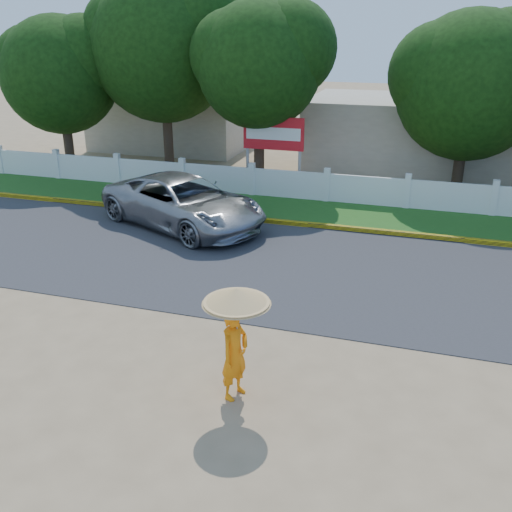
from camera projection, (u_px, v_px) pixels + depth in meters
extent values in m
plane|color=#9E8460|center=(228.00, 346.00, 12.15)|extent=(120.00, 120.00, 0.00)
cube|color=#38383A|center=(282.00, 266.00, 16.13)|extent=(60.00, 7.00, 0.02)
cube|color=#2D601E|center=(318.00, 212.00, 20.77)|extent=(60.00, 3.50, 0.03)
cube|color=yellow|center=(309.00, 225.00, 19.24)|extent=(40.00, 0.18, 0.16)
cube|color=silver|center=(326.00, 188.00, 21.85)|extent=(40.00, 0.10, 1.10)
cube|color=#B7AD99|center=(418.00, 134.00, 26.66)|extent=(10.00, 6.00, 3.20)
cube|color=#B7AD99|center=(173.00, 122.00, 31.16)|extent=(8.00, 5.00, 2.80)
imported|color=gray|center=(183.00, 202.00, 19.06)|extent=(6.67, 5.07, 1.68)
imported|color=orange|center=(235.00, 354.00, 10.22)|extent=(0.61, 0.75, 1.76)
cylinder|color=gray|center=(237.00, 321.00, 9.95)|extent=(0.02, 0.02, 1.14)
cone|color=tan|center=(236.00, 296.00, 9.77)|extent=(1.21, 1.21, 0.29)
cylinder|color=gray|center=(248.00, 164.00, 23.62)|extent=(0.12, 0.12, 2.00)
cylinder|color=gray|center=(299.00, 167.00, 23.02)|extent=(0.12, 0.12, 2.00)
cube|color=red|center=(273.00, 133.00, 22.83)|extent=(2.50, 0.12, 1.30)
cube|color=silver|center=(273.00, 134.00, 22.78)|extent=(2.25, 0.02, 0.49)
cylinder|color=#473828|center=(68.00, 139.00, 26.53)|extent=(0.44, 0.44, 2.83)
sphere|color=#19410F|center=(60.00, 75.00, 25.46)|extent=(5.18, 5.18, 5.18)
cylinder|color=#473828|center=(259.00, 143.00, 23.87)|extent=(0.44, 0.44, 3.47)
sphere|color=#19410F|center=(259.00, 65.00, 22.69)|extent=(5.06, 5.06, 5.06)
cylinder|color=#473828|center=(168.00, 130.00, 26.38)|extent=(0.44, 0.44, 3.62)
sphere|color=#19410F|center=(163.00, 48.00, 25.03)|extent=(6.41, 6.41, 6.41)
cylinder|color=#473828|center=(460.00, 160.00, 22.96)|extent=(0.44, 0.44, 2.59)
sphere|color=#19410F|center=(470.00, 86.00, 21.88)|extent=(5.68, 5.68, 5.68)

